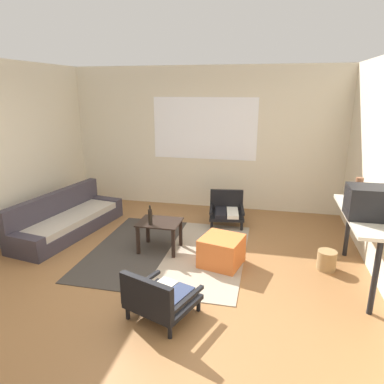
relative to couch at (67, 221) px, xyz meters
name	(u,v)px	position (x,y,z in m)	size (l,w,h in m)	color
ground_plane	(158,282)	(1.94, -1.15, -0.21)	(7.80, 7.80, 0.00)	olive
far_wall_with_window	(205,139)	(1.94, 1.91, 1.15)	(5.60, 0.13, 2.70)	beige
area_rug	(169,251)	(1.83, -0.32, -0.20)	(2.19, 2.31, 0.01)	#38332D
couch	(67,221)	(0.00, 0.00, 0.00)	(1.01, 2.16, 0.66)	#38333D
coffee_table	(160,228)	(1.70, -0.29, 0.14)	(0.60, 0.49, 0.45)	black
armchair_by_window	(227,209)	(2.51, 0.97, 0.06)	(0.66, 0.64, 0.56)	black
armchair_striped_foreground	(159,298)	(2.17, -1.83, 0.03)	(0.79, 0.77, 0.54)	black
ottoman_orange	(222,251)	(2.63, -0.54, -0.01)	(0.51, 0.51, 0.40)	#D1662D
console_shelf	(363,221)	(4.31, -0.57, 0.57)	(0.45, 1.50, 0.88)	beige
crt_television	(370,202)	(4.31, -0.71, 0.85)	(0.49, 0.38, 0.36)	black
clay_vase	(358,194)	(4.31, -0.15, 0.79)	(0.19, 0.19, 0.33)	brown
glass_bottle	(150,217)	(1.61, -0.43, 0.36)	(0.06, 0.06, 0.28)	black
wicker_basket	(327,260)	(3.99, -0.37, -0.08)	(0.25, 0.25, 0.26)	#9E7A4C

